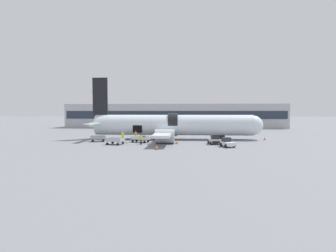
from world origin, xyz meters
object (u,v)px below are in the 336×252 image
object	(u,v)px
baggage_tug_lead	(227,143)
ground_crew_driver	(136,136)
baggage_tug_mid	(215,140)
baggage_cart_queued	(116,141)
baggage_cart_empty	(99,139)
baggage_cart_loading	(141,139)
ground_crew_loader_b	(160,136)
ground_crew_loader_a	(123,137)
airplane	(171,125)
ground_crew_supervisor	(141,139)

from	to	relation	value
baggage_tug_lead	ground_crew_driver	bearing A→B (deg)	153.48
baggage_tug_mid	baggage_cart_queued	size ratio (longest dim) A/B	0.75
baggage_cart_empty	baggage_cart_loading	bearing A→B (deg)	-5.42
baggage_tug_lead	ground_crew_loader_b	bearing A→B (deg)	146.76
baggage_cart_queued	baggage_cart_empty	world-z (taller)	baggage_cart_queued
baggage_cart_loading	ground_crew_loader_a	world-z (taller)	ground_crew_loader_a
airplane	baggage_tug_lead	size ratio (longest dim) A/B	12.24
airplane	baggage_cart_queued	xyz separation A→B (m)	(-8.28, -8.95, -2.11)
baggage_tug_mid	ground_crew_loader_b	size ratio (longest dim) A/B	1.58
baggage_tug_mid	baggage_cart_queued	bearing A→B (deg)	-174.33
airplane	ground_crew_supervisor	world-z (taller)	airplane
baggage_cart_queued	baggage_tug_lead	bearing A→B (deg)	-5.40
ground_crew_loader_a	ground_crew_loader_b	distance (m)	6.55
baggage_tug_mid	ground_crew_loader_a	xyz separation A→B (m)	(-15.48, 1.74, 0.25)
baggage_cart_loading	ground_crew_loader_b	world-z (taller)	ground_crew_loader_b
baggage_cart_loading	baggage_cart_queued	distance (m)	4.76
airplane	ground_crew_supervisor	bearing A→B (deg)	-116.00
baggage_cart_loading	ground_crew_driver	bearing A→B (deg)	117.66
baggage_cart_queued	baggage_tug_mid	bearing A→B (deg)	5.67
airplane	ground_crew_driver	bearing A→B (deg)	-154.17
baggage_cart_empty	ground_crew_loader_a	xyz separation A→B (m)	(4.44, -0.59, 0.46)
baggage_cart_empty	ground_crew_loader_b	distance (m)	10.77
ground_crew_loader_a	baggage_cart_empty	bearing A→B (deg)	172.39
baggage_tug_lead	ground_crew_loader_a	distance (m)	17.67
baggage_tug_mid	ground_crew_loader_b	bearing A→B (deg)	157.50
airplane	baggage_cart_empty	distance (m)	13.54
airplane	ground_crew_loader_b	distance (m)	4.29
baggage_cart_loading	ground_crew_loader_a	distance (m)	3.23
baggage_cart_loading	ground_crew_loader_b	xyz separation A→B (m)	(3.01, 2.23, 0.38)
airplane	ground_crew_loader_b	bearing A→B (deg)	-116.06
baggage_tug_mid	ground_crew_loader_b	distance (m)	10.03
baggage_tug_mid	ground_crew_loader_a	bearing A→B (deg)	173.57
ground_crew_loader_b	ground_crew_supervisor	distance (m)	5.71
airplane	ground_crew_supervisor	xyz separation A→B (m)	(-4.23, -8.68, -1.81)
baggage_cart_empty	ground_crew_driver	size ratio (longest dim) A/B	2.10
ground_crew_supervisor	baggage_cart_empty	bearing A→B (deg)	155.99
baggage_tug_mid	ground_crew_driver	world-z (taller)	ground_crew_driver
baggage_cart_queued	ground_crew_supervisor	world-z (taller)	ground_crew_supervisor
airplane	ground_crew_driver	world-z (taller)	airplane
baggage_cart_loading	baggage_cart_empty	size ratio (longest dim) A/B	1.17
ground_crew_driver	ground_crew_supervisor	size ratio (longest dim) A/B	1.08
baggage_cart_loading	baggage_cart_empty	world-z (taller)	baggage_cart_loading
ground_crew_loader_a	baggage_tug_mid	bearing A→B (deg)	-6.43
baggage_cart_queued	ground_crew_driver	distance (m)	6.32
baggage_cart_queued	ground_crew_driver	xyz separation A→B (m)	(2.09, 5.95, 0.37)
baggage_tug_mid	baggage_tug_lead	bearing A→B (deg)	-65.21
baggage_tug_lead	baggage_tug_mid	xyz separation A→B (m)	(-1.48, 3.20, 0.10)
ground_crew_driver	baggage_cart_loading	bearing A→B (deg)	-62.34
ground_crew_loader_b	baggage_tug_mid	bearing A→B (deg)	-22.50
baggage_tug_lead	baggage_cart_loading	distance (m)	14.57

